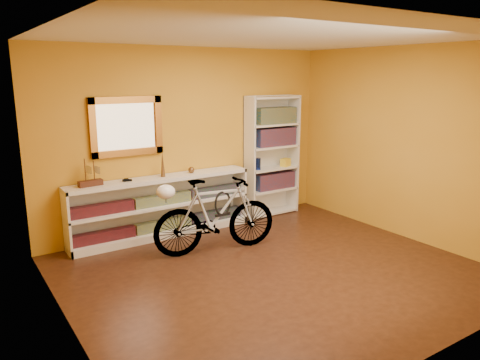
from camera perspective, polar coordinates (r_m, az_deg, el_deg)
floor at (r=5.43m, az=4.16°, el=-11.28°), size 4.50×4.00×0.01m
ceiling at (r=4.97m, az=4.67°, el=17.36°), size 4.50×4.00×0.01m
back_wall at (r=6.71m, az=-6.18°, el=5.00°), size 4.50×0.01×2.60m
left_wall at (r=4.09m, az=-21.45°, el=-0.96°), size 0.01×4.00×2.60m
right_wall at (r=6.65m, az=20.00°, el=4.22°), size 0.01×4.00×2.60m
gilt_mirror at (r=6.27m, az=-13.84°, el=6.45°), size 0.98×0.06×0.78m
wall_socket at (r=7.36m, az=0.33°, el=-2.57°), size 0.09×0.02×0.09m
console_unit at (r=6.49m, az=-9.60°, el=-3.29°), size 2.60×0.35×0.85m
cd_row_lower at (r=6.55m, az=-9.44°, el=-5.47°), size 2.50×0.13×0.14m
cd_row_upper at (r=6.44m, az=-9.56°, el=-2.39°), size 2.50×0.13×0.14m
model_ship at (r=6.04m, az=-18.11°, el=0.93°), size 0.31×0.14×0.36m
toy_car at (r=6.21m, az=-13.78°, el=-0.15°), size 0.00×0.00×0.00m
bronze_ornament at (r=6.36m, az=-9.56°, el=2.00°), size 0.06×0.06×0.36m
decorative_orb at (r=6.57m, az=-6.05°, el=1.25°), size 0.09×0.09×0.09m
bookcase at (r=7.35m, az=3.96°, el=2.98°), size 0.90×0.30×1.90m
book_row_a at (r=7.46m, az=4.22°, el=-0.05°), size 0.70×0.22×0.26m
book_row_b at (r=7.33m, az=4.31°, el=5.36°), size 0.70×0.22×0.28m
book_row_c at (r=7.30m, az=4.36°, el=7.97°), size 0.70×0.22×0.25m
travel_mug at (r=7.19m, az=2.25°, el=2.01°), size 0.08×0.08×0.18m
red_tin at (r=7.18m, az=2.61°, el=7.54°), size 0.15×0.15×0.16m
yellow_bag at (r=7.49m, az=5.66°, el=2.19°), size 0.19×0.15×0.13m
bicycle at (r=5.84m, az=-3.04°, el=-4.37°), size 0.73×1.69×0.97m
helmet at (r=5.57m, az=-9.18°, el=-1.45°), size 0.23×0.22×0.17m
u_lock at (r=5.83m, az=-2.16°, el=-2.90°), size 0.24×0.03×0.24m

